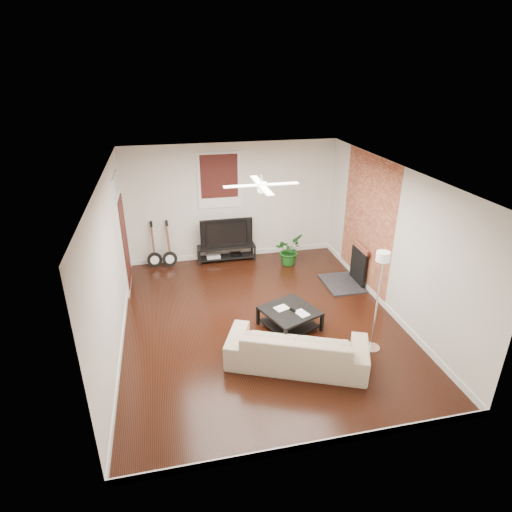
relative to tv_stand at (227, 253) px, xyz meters
The scene contains 14 objects.
room 3.04m from the tv_stand, 85.65° to the right, with size 5.01×6.01×2.81m.
brick_accent 3.45m from the tv_stand, 33.40° to the right, with size 0.02×2.20×2.80m, color #A54735.
fireplace 3.01m from the tv_stand, 36.43° to the right, with size 0.80×1.10×0.92m, color black.
window_back 1.77m from the tv_stand, 115.02° to the left, with size 1.00×0.06×1.30m, color black.
door_left 2.64m from the tv_stand, 158.63° to the right, with size 0.08×1.00×2.50m, color white.
tv_stand is the anchor object (origin of this frame).
tv 0.55m from the tv_stand, 90.00° to the left, with size 1.24×0.16×0.72m, color black.
coffee_table 3.19m from the tv_stand, 77.90° to the right, with size 0.88×0.88×0.37m, color black.
sofa 4.16m from the tv_stand, 83.23° to the right, with size 2.20×0.86×0.64m, color #BEAB8E.
floor_lamp 4.49m from the tv_stand, 65.46° to the right, with size 0.30×0.30×1.80m, color silver, non-canonical shape.
potted_plant 1.51m from the tv_stand, 19.99° to the right, with size 0.64×0.56×0.72m, color #18571A.
guitar_left 1.75m from the tv_stand, behind, with size 0.35×0.24×1.12m, color black, non-canonical shape.
guitar_right 1.41m from the tv_stand, behind, with size 0.35×0.24×1.12m, color black, non-canonical shape.
ceiling_fan 3.68m from the tv_stand, 85.65° to the right, with size 1.24×1.24×0.32m, color white, non-canonical shape.
Camera 1 is at (-1.54, -6.59, 4.40)m, focal length 29.77 mm.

